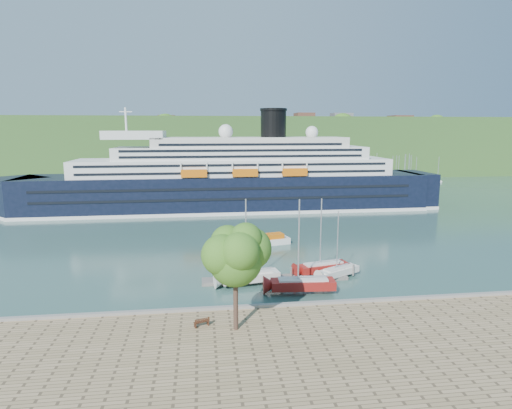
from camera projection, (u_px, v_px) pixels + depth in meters
name	position (u px, v px, depth m)	size (l,w,h in m)	color
ground	(272.00, 315.00, 44.34)	(400.00, 400.00, 0.00)	#2C4F46
far_hillside	(217.00, 146.00, 183.92)	(400.00, 50.00, 24.00)	#315722
quay_coping	(272.00, 305.00, 43.94)	(220.00, 0.50, 0.30)	slate
cruise_ship	(226.00, 160.00, 100.57)	(106.66, 15.53, 23.95)	black
park_bench	(201.00, 321.00, 39.48)	(1.49, 0.61, 0.95)	#4F2A16
promenade_tree	(235.00, 273.00, 38.13)	(6.48, 6.48, 10.72)	#346019
floating_pontoon	(275.00, 279.00, 54.47)	(18.59, 2.27, 0.41)	gray
sailboat_white_near	(250.00, 245.00, 52.08)	(7.97, 2.21, 10.30)	silver
sailboat_red	(304.00, 249.00, 49.35)	(8.27, 2.30, 10.68)	maroon
sailboat_white_far	(340.00, 246.00, 54.79)	(6.54, 1.82, 8.45)	silver
tender_launch	(270.00, 239.00, 71.47)	(6.51, 2.23, 1.80)	#D4630C
sailboat_extra	(324.00, 239.00, 55.89)	(7.57, 2.10, 9.77)	maroon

